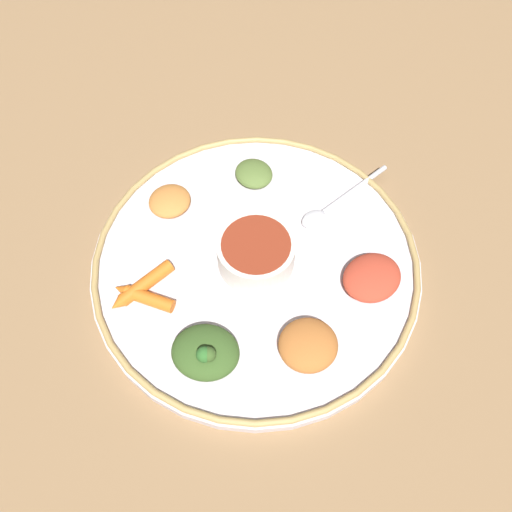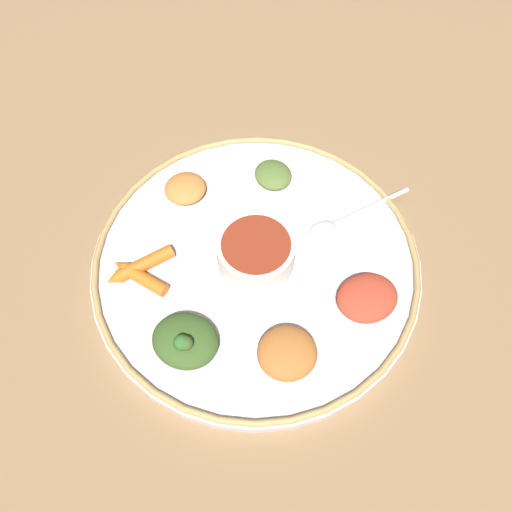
{
  "view_description": "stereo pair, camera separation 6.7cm",
  "coord_description": "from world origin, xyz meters",
  "px_view_note": "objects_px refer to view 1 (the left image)",
  "views": [
    {
      "loc": [
        -0.07,
        0.33,
        0.61
      ],
      "look_at": [
        0.0,
        0.0,
        0.03
      ],
      "focal_mm": 39.03,
      "sensor_mm": 36.0,
      "label": 1
    },
    {
      "loc": [
        -0.13,
        0.31,
        0.61
      ],
      "look_at": [
        0.0,
        0.0,
        0.03
      ],
      "focal_mm": 39.03,
      "sensor_mm": 36.0,
      "label": 2
    }
  ],
  "objects_px": {
    "greens_pile": "(205,352)",
    "center_bowl": "(256,253)",
    "carrot_near_spoon": "(142,286)",
    "spoon": "(332,206)",
    "carrot_outer": "(145,297)"
  },
  "relations": [
    {
      "from": "center_bowl",
      "to": "carrot_near_spoon",
      "type": "distance_m",
      "value": 0.14
    },
    {
      "from": "carrot_near_spoon",
      "to": "carrot_outer",
      "type": "xyz_separation_m",
      "value": [
        -0.01,
        0.01,
        -0.0
      ]
    },
    {
      "from": "center_bowl",
      "to": "spoon",
      "type": "relative_size",
      "value": 0.74
    },
    {
      "from": "greens_pile",
      "to": "carrot_near_spoon",
      "type": "bearing_deg",
      "value": -35.7
    },
    {
      "from": "center_bowl",
      "to": "greens_pile",
      "type": "height_order",
      "value": "same"
    },
    {
      "from": "greens_pile",
      "to": "carrot_near_spoon",
      "type": "xyz_separation_m",
      "value": [
        0.1,
        -0.07,
        -0.01
      ]
    },
    {
      "from": "spoon",
      "to": "carrot_outer",
      "type": "bearing_deg",
      "value": 41.85
    },
    {
      "from": "spoon",
      "to": "carrot_outer",
      "type": "xyz_separation_m",
      "value": [
        0.2,
        0.18,
        0.0
      ]
    },
    {
      "from": "center_bowl",
      "to": "carrot_outer",
      "type": "distance_m",
      "value": 0.14
    },
    {
      "from": "carrot_near_spoon",
      "to": "carrot_outer",
      "type": "height_order",
      "value": "same"
    },
    {
      "from": "spoon",
      "to": "carrot_near_spoon",
      "type": "xyz_separation_m",
      "value": [
        0.21,
        0.16,
        0.0
      ]
    },
    {
      "from": "carrot_outer",
      "to": "greens_pile",
      "type": "bearing_deg",
      "value": 148.25
    },
    {
      "from": "carrot_near_spoon",
      "to": "greens_pile",
      "type": "bearing_deg",
      "value": 144.3
    },
    {
      "from": "spoon",
      "to": "carrot_near_spoon",
      "type": "bearing_deg",
      "value": 38.59
    },
    {
      "from": "greens_pile",
      "to": "center_bowl",
      "type": "bearing_deg",
      "value": -102.74
    }
  ]
}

